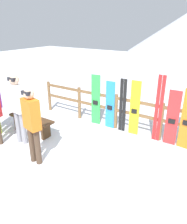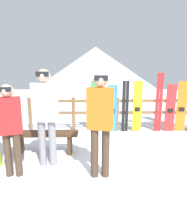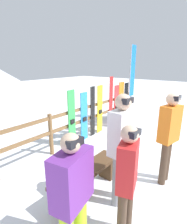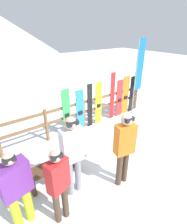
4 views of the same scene
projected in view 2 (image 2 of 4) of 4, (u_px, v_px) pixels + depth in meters
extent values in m
plane|color=white|center=(132.00, 163.00, 3.45)|extent=(40.00, 40.00, 0.00)
cone|color=silver|center=(96.00, 68.00, 26.46)|extent=(18.00, 18.00, 6.00)
cylinder|color=brown|center=(30.00, 115.00, 5.36)|extent=(0.10, 0.10, 1.05)
cylinder|color=brown|center=(74.00, 115.00, 5.38)|extent=(0.10, 0.10, 1.05)
cylinder|color=brown|center=(117.00, 114.00, 5.41)|extent=(0.10, 0.10, 1.05)
cylinder|color=brown|center=(160.00, 114.00, 5.43)|extent=(0.10, 0.10, 1.05)
cube|color=brown|center=(117.00, 113.00, 5.40)|extent=(5.36, 0.05, 0.08)
cube|color=brown|center=(117.00, 101.00, 5.32)|extent=(5.36, 0.05, 0.08)
cube|color=#4C331E|center=(44.00, 133.00, 3.81)|extent=(1.47, 0.36, 0.06)
cube|color=#4C331E|center=(20.00, 144.00, 3.85)|extent=(0.08, 0.29, 0.43)
cube|color=#4C331E|center=(70.00, 144.00, 3.87)|extent=(0.08, 0.29, 0.43)
cylinder|color=gray|center=(42.00, 143.00, 3.31)|extent=(0.14, 0.14, 0.88)
cylinder|color=gray|center=(52.00, 143.00, 3.31)|extent=(0.14, 0.14, 0.88)
cube|color=white|center=(45.00, 102.00, 3.16)|extent=(0.44, 0.26, 0.69)
sphere|color=#D8B293|center=(44.00, 76.00, 3.06)|extent=(0.24, 0.24, 0.24)
cube|color=black|center=(42.00, 74.00, 2.99)|extent=(0.21, 0.08, 0.08)
cylinder|color=#4C3828|center=(95.00, 153.00, 2.92)|extent=(0.13, 0.13, 0.84)
cylinder|color=#4C3828|center=(106.00, 153.00, 2.93)|extent=(0.13, 0.13, 0.84)
cube|color=orange|center=(100.00, 109.00, 2.77)|extent=(0.45, 0.31, 0.67)
sphere|color=#D8B293|center=(101.00, 80.00, 2.68)|extent=(0.23, 0.23, 0.23)
cube|color=black|center=(101.00, 78.00, 2.61)|extent=(0.21, 0.08, 0.08)
cylinder|color=#4C3828|center=(8.00, 155.00, 2.95)|extent=(0.12, 0.12, 0.76)
cylinder|color=#4C3828|center=(18.00, 155.00, 2.95)|extent=(0.12, 0.12, 0.76)
cube|color=red|center=(9.00, 116.00, 2.82)|extent=(0.41, 0.30, 0.60)
sphere|color=#D8B293|center=(7.00, 91.00, 2.73)|extent=(0.21, 0.21, 0.21)
cube|color=black|center=(4.00, 89.00, 2.67)|extent=(0.18, 0.07, 0.07)
cube|color=green|center=(96.00, 107.00, 5.29)|extent=(0.28, 0.06, 1.55)
cube|color=black|center=(96.00, 109.00, 5.28)|extent=(0.16, 0.05, 0.12)
cube|color=#288CE0|center=(112.00, 109.00, 5.31)|extent=(0.28, 0.03, 1.43)
cube|color=black|center=(112.00, 111.00, 5.30)|extent=(0.16, 0.03, 0.12)
cube|color=black|center=(124.00, 107.00, 5.31)|extent=(0.09, 0.02, 1.55)
cube|color=black|center=(127.00, 107.00, 5.31)|extent=(0.09, 0.02, 1.55)
cube|color=yellow|center=(137.00, 107.00, 5.31)|extent=(0.28, 0.04, 1.55)
cube|color=black|center=(137.00, 109.00, 5.30)|extent=(0.15, 0.04, 0.12)
cube|color=red|center=(157.00, 103.00, 5.30)|extent=(0.09, 0.02, 1.78)
cube|color=red|center=(161.00, 103.00, 5.30)|extent=(0.09, 0.02, 1.78)
cube|color=red|center=(170.00, 108.00, 5.34)|extent=(0.31, 0.04, 1.45)
cube|color=black|center=(171.00, 111.00, 5.33)|extent=(0.17, 0.04, 0.12)
cube|color=orange|center=(181.00, 107.00, 5.34)|extent=(0.29, 0.06, 1.54)
cube|color=black|center=(182.00, 109.00, 5.33)|extent=(0.16, 0.05, 0.12)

